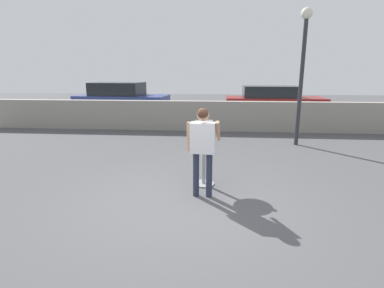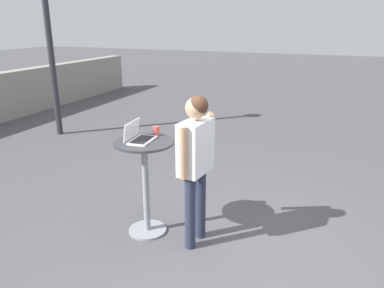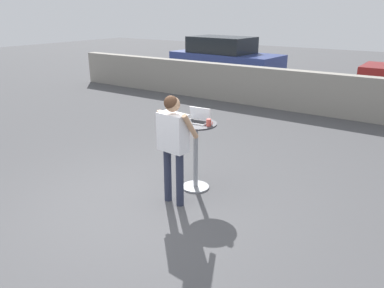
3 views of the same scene
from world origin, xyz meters
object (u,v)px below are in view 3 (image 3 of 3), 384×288
parked_car_near_street (225,58)px  standing_person (173,137)px  cafe_table (196,147)px  coffee_mug (209,123)px  laptop (198,119)px

parked_car_near_street → standing_person: bearing=-64.5°
cafe_table → standing_person: 0.67m
coffee_mug → standing_person: standing_person is taller
parked_car_near_street → coffee_mug: bearing=-61.9°
coffee_mug → cafe_table: bearing=174.6°
cafe_table → standing_person: size_ratio=0.67×
coffee_mug → standing_person: 0.62m
coffee_mug → parked_car_near_street: bearing=118.1°
cafe_table → standing_person: standing_person is taller
cafe_table → laptop: laptop is taller
standing_person → parked_car_near_street: 10.57m
cafe_table → laptop: (-0.00, 0.06, 0.43)m
laptop → standing_person: (0.01, -0.64, -0.10)m
coffee_mug → laptop: bearing=161.2°
cafe_table → standing_person: bearing=-89.3°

